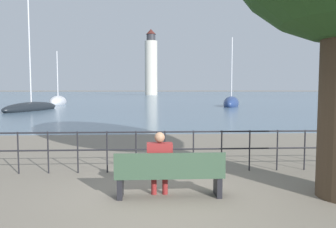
% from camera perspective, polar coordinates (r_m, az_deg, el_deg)
% --- Properties ---
extents(ground_plane, '(1000.00, 1000.00, 0.00)m').
position_cam_1_polar(ground_plane, '(6.60, 0.25, -14.17)').
color(ground_plane, gray).
extents(harbor_water, '(600.00, 300.00, 0.01)m').
position_cam_1_polar(harbor_water, '(165.13, -3.05, 3.60)').
color(harbor_water, slate).
rests_on(harbor_water, ground_plane).
extents(park_bench, '(2.10, 0.45, 0.90)m').
position_cam_1_polar(park_bench, '(6.41, 0.29, -10.59)').
color(park_bench, '#334C38').
rests_on(park_bench, ground_plane).
extents(seated_person_left, '(0.49, 0.35, 1.27)m').
position_cam_1_polar(seated_person_left, '(6.41, -1.46, -8.25)').
color(seated_person_left, maroon).
rests_on(seated_person_left, ground_plane).
extents(promenade_railing, '(11.65, 0.04, 1.05)m').
position_cam_1_polar(promenade_railing, '(8.30, -0.55, -5.38)').
color(promenade_railing, black).
rests_on(promenade_railing, ground_plane).
extents(sailboat_0, '(3.63, 6.27, 8.88)m').
position_cam_1_polar(sailboat_0, '(40.89, 10.95, 1.85)').
color(sailboat_0, navy).
rests_on(sailboat_0, ground_plane).
extents(sailboat_1, '(2.13, 5.75, 7.76)m').
position_cam_1_polar(sailboat_1, '(47.27, -18.60, 2.02)').
color(sailboat_1, silver).
rests_on(sailboat_1, ground_plane).
extents(sailboat_2, '(4.04, 8.55, 12.54)m').
position_cam_1_polar(sailboat_2, '(35.13, -22.70, 1.08)').
color(sailboat_2, black).
rests_on(sailboat_2, ground_plane).
extents(harbor_lighthouse, '(4.56, 4.56, 23.92)m').
position_cam_1_polar(harbor_lighthouse, '(121.11, -2.96, 8.60)').
color(harbor_lighthouse, beige).
rests_on(harbor_lighthouse, ground_plane).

